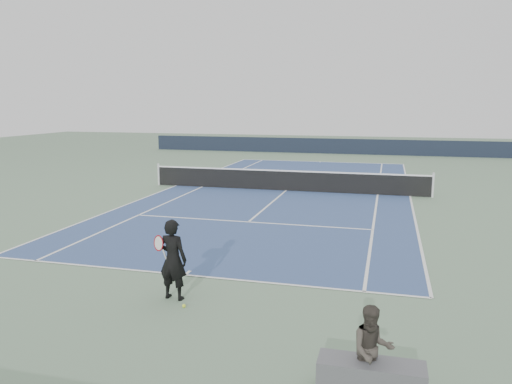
% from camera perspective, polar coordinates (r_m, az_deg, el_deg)
% --- Properties ---
extents(ground, '(80.00, 80.00, 0.00)m').
position_cam_1_polar(ground, '(23.05, 3.46, 0.14)').
color(ground, slate).
extents(court_surface, '(10.97, 23.77, 0.01)m').
position_cam_1_polar(court_surface, '(23.04, 3.46, 0.15)').
color(court_surface, '#344B7A').
rests_on(court_surface, ground).
extents(tennis_net, '(12.90, 0.10, 1.07)m').
position_cam_1_polar(tennis_net, '(22.96, 3.47, 1.38)').
color(tennis_net, silver).
rests_on(tennis_net, ground).
extents(windscreen_far, '(30.00, 0.25, 1.20)m').
position_cam_1_polar(windscreen_far, '(40.53, 8.53, 5.21)').
color(windscreen_far, black).
rests_on(windscreen_far, ground).
extents(tennis_player, '(0.79, 0.51, 1.69)m').
position_cam_1_polar(tennis_player, '(10.41, -9.50, -7.60)').
color(tennis_player, black).
rests_on(tennis_player, ground).
extents(tennis_ball, '(0.07, 0.07, 0.07)m').
position_cam_1_polar(tennis_ball, '(10.21, -8.24, -12.75)').
color(tennis_ball, '#D6EB30').
rests_on(tennis_ball, ground).
extents(spectator_bench, '(1.54, 0.85, 1.28)m').
position_cam_1_polar(spectator_bench, '(7.43, 13.06, -18.51)').
color(spectator_bench, '#545559').
rests_on(spectator_bench, ground).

